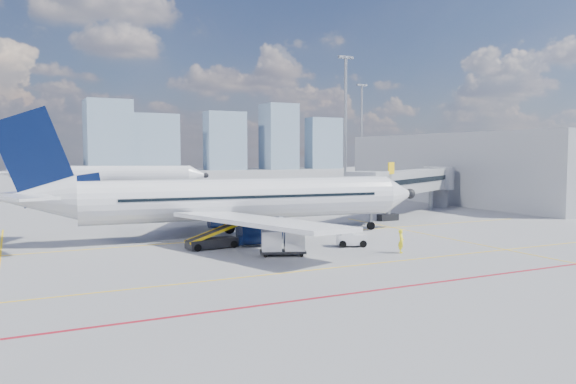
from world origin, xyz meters
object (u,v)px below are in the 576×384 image
at_px(main_aircraft, 228,200).
at_px(belt_loader, 214,240).
at_px(cargo_dolly, 283,242).
at_px(ramp_worker, 401,241).
at_px(baggage_tug, 350,237).
at_px(second_aircraft, 103,176).

distance_m(main_aircraft, belt_loader, 6.03).
distance_m(main_aircraft, cargo_dolly, 9.99).
relative_size(main_aircraft, ramp_worker, 21.25).
bearing_deg(main_aircraft, belt_loader, -116.16).
height_order(baggage_tug, ramp_worker, ramp_worker).
xyz_separation_m(baggage_tug, ramp_worker, (1.78, -4.07, 0.14)).
height_order(main_aircraft, baggage_tug, main_aircraft).
height_order(belt_loader, ramp_worker, belt_loader).
relative_size(second_aircraft, belt_loader, 6.04).
relative_size(cargo_dolly, ramp_worker, 2.04).
bearing_deg(second_aircraft, main_aircraft, -67.36).
relative_size(baggage_tug, belt_loader, 0.43).
bearing_deg(belt_loader, ramp_worker, -41.29).
xyz_separation_m(main_aircraft, ramp_worker, (8.66, -12.59, -2.36)).
height_order(cargo_dolly, ramp_worker, cargo_dolly).
xyz_separation_m(baggage_tug, belt_loader, (-9.74, 3.90, -0.13)).
bearing_deg(baggage_tug, second_aircraft, 119.23).
xyz_separation_m(second_aircraft, cargo_dolly, (2.85, -65.91, -2.26)).
bearing_deg(belt_loader, main_aircraft, 51.68).
bearing_deg(second_aircraft, ramp_worker, -60.65).
bearing_deg(cargo_dolly, second_aircraft, 113.82).
distance_m(second_aircraft, baggage_tug, 65.41).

